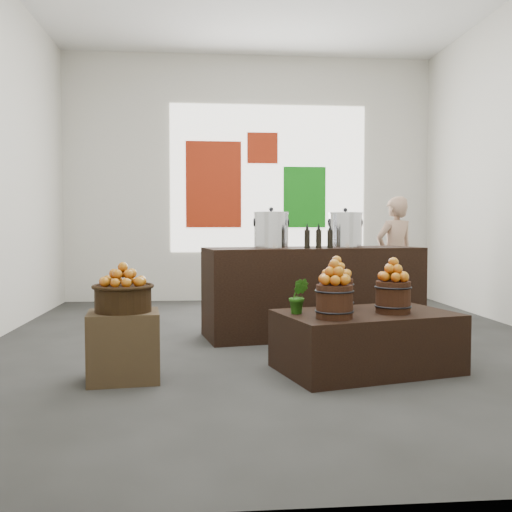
{
  "coord_description": "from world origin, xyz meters",
  "views": [
    {
      "loc": [
        -0.75,
        -5.88,
        1.22
      ],
      "look_at": [
        -0.25,
        -0.4,
        0.93
      ],
      "focal_mm": 40.0,
      "sensor_mm": 36.0,
      "label": 1
    }
  ],
  "objects": [
    {
      "name": "apple_bucket_front_left",
      "position": [
        0.27,
        -1.5,
        0.63
      ],
      "size": [
        0.29,
        0.29,
        0.26
      ],
      "primitive_type": "cylinder",
      "color": "#38190F",
      "rests_on": "display_table"
    },
    {
      "name": "back_opening",
      "position": [
        0.3,
        3.48,
        2.0
      ],
      "size": [
        3.2,
        0.02,
        2.4
      ],
      "primitive_type": "cube",
      "color": "white",
      "rests_on": "back_wall"
    },
    {
      "name": "herb_garnish_right",
      "position": [
        0.97,
        -0.96,
        0.62
      ],
      "size": [
        0.23,
        0.2,
        0.24
      ],
      "primitive_type": "imported",
      "rotation": [
        0.0,
        0.0,
        0.08
      ],
      "color": "#225D13",
      "rests_on": "display_table"
    },
    {
      "name": "ground",
      "position": [
        0.0,
        0.0,
        0.0
      ],
      "size": [
        7.0,
        7.0,
        0.0
      ],
      "primitive_type": "plane",
      "color": "#343432",
      "rests_on": "ground"
    },
    {
      "name": "apples_in_bucket_rear",
      "position": [
        0.4,
        -0.99,
        0.86
      ],
      "size": [
        0.22,
        0.22,
        0.19
      ],
      "primitive_type": null,
      "color": "#8F0904",
      "rests_on": "apple_bucket_rear"
    },
    {
      "name": "deco_green_right",
      "position": [
        0.9,
        3.47,
        1.7
      ],
      "size": [
        0.7,
        0.04,
        1.0
      ],
      "primitive_type": "cube",
      "color": "#137F14",
      "rests_on": "back_wall"
    },
    {
      "name": "oil_cruets",
      "position": [
        0.5,
        0.15,
        1.12
      ],
      "size": [
        0.27,
        0.11,
        0.27
      ],
      "primitive_type": null,
      "rotation": [
        0.0,
        0.0,
        0.18
      ],
      "color": "black",
      "rests_on": "counter"
    },
    {
      "name": "wicker_basket",
      "position": [
        -1.39,
        -1.34,
        0.65
      ],
      "size": [
        0.44,
        0.44,
        0.2
      ],
      "primitive_type": "cylinder",
      "color": "black",
      "rests_on": "crate"
    },
    {
      "name": "deco_red_left",
      "position": [
        -0.6,
        3.47,
        1.9
      ],
      "size": [
        0.9,
        0.04,
        1.4
      ],
      "primitive_type": "cube",
      "color": "#9D230C",
      "rests_on": "back_wall"
    },
    {
      "name": "stock_pot_center",
      "position": [
        0.84,
        0.46,
        1.17
      ],
      "size": [
        0.37,
        0.37,
        0.37
      ],
      "primitive_type": "cylinder",
      "color": "silver",
      "rests_on": "counter"
    },
    {
      "name": "shopper",
      "position": [
        1.86,
        1.77,
        0.81
      ],
      "size": [
        0.69,
        0.57,
        1.63
      ],
      "primitive_type": "imported",
      "rotation": [
        0.0,
        0.0,
        3.49
      ],
      "color": "#A47E64",
      "rests_on": "ground"
    },
    {
      "name": "display_table",
      "position": [
        0.61,
        -1.21,
        0.25
      ],
      "size": [
        1.61,
        1.22,
        0.5
      ],
      "primitive_type": "cube",
      "rotation": [
        0.0,
        0.0,
        0.26
      ],
      "color": "black",
      "rests_on": "ground"
    },
    {
      "name": "deco_red_upper",
      "position": [
        0.2,
        3.47,
        2.5
      ],
      "size": [
        0.5,
        0.04,
        0.5
      ],
      "primitive_type": "cube",
      "color": "#9D230C",
      "rests_on": "back_wall"
    },
    {
      "name": "apples_in_basket",
      "position": [
        -1.39,
        -1.34,
        0.84
      ],
      "size": [
        0.34,
        0.34,
        0.18
      ],
      "primitive_type": null,
      "color": "#8F0904",
      "rests_on": "wicker_basket"
    },
    {
      "name": "back_wall",
      "position": [
        0.0,
        3.5,
        2.0
      ],
      "size": [
        6.0,
        0.04,
        4.0
      ],
      "primitive_type": "cube",
      "color": "silver",
      "rests_on": "ground"
    },
    {
      "name": "apples_in_bucket_front_right",
      "position": [
        0.82,
        -1.27,
        0.86
      ],
      "size": [
        0.22,
        0.22,
        0.19
      ],
      "primitive_type": null,
      "color": "#8F0904",
      "rests_on": "apple_bucket_front_right"
    },
    {
      "name": "crate",
      "position": [
        -1.39,
        -1.34,
        0.27
      ],
      "size": [
        0.6,
        0.51,
        0.55
      ],
      "primitive_type": "cube",
      "rotation": [
        0.0,
        0.0,
        0.11
      ],
      "color": "#4D3C23",
      "rests_on": "ground"
    },
    {
      "name": "apple_bucket_rear",
      "position": [
        0.4,
        -0.99,
        0.63
      ],
      "size": [
        0.29,
        0.29,
        0.26
      ],
      "primitive_type": "cylinder",
      "color": "#38190F",
      "rests_on": "display_table"
    },
    {
      "name": "herb_garnish_left",
      "position": [
        0.02,
        -1.25,
        0.64
      ],
      "size": [
        0.19,
        0.17,
        0.3
      ],
      "primitive_type": "imported",
      "rotation": [
        0.0,
        0.0,
        -0.26
      ],
      "color": "#225D13",
      "rests_on": "display_table"
    },
    {
      "name": "apples_in_bucket_front_left",
      "position": [
        0.27,
        -1.5,
        0.86
      ],
      "size": [
        0.22,
        0.22,
        0.19
      ],
      "primitive_type": null,
      "color": "#8F0904",
      "rests_on": "apple_bucket_front_left"
    },
    {
      "name": "apple_bucket_front_right",
      "position": [
        0.82,
        -1.27,
        0.63
      ],
      "size": [
        0.29,
        0.29,
        0.26
      ],
      "primitive_type": "cylinder",
      "color": "#38190F",
      "rests_on": "display_table"
    },
    {
      "name": "stock_pot_left",
      "position": [
        -0.02,
        0.31,
        1.17
      ],
      "size": [
        0.37,
        0.37,
        0.37
      ],
      "primitive_type": "cylinder",
      "color": "silver",
      "rests_on": "counter"
    },
    {
      "name": "counter",
      "position": [
        0.46,
        0.39,
        0.49
      ],
      "size": [
        2.5,
        1.17,
        0.98
      ],
      "primitive_type": "cube",
      "rotation": [
        0.0,
        0.0,
        0.18
      ],
      "color": "black",
      "rests_on": "ground"
    }
  ]
}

